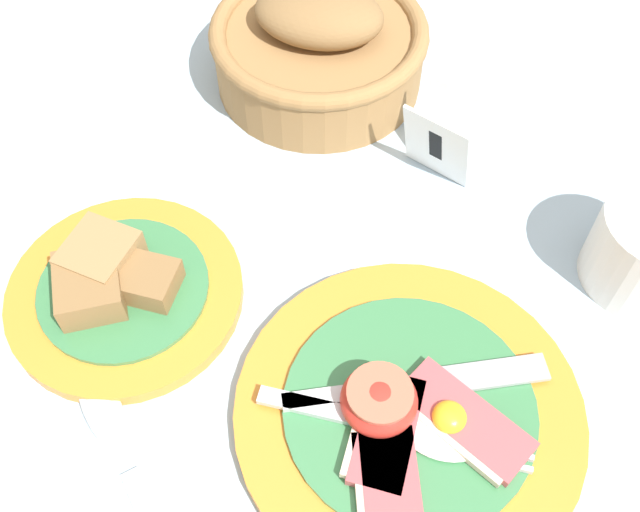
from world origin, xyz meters
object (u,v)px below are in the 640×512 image
bread_plate (120,287)px  bread_basket (319,46)px  breakfast_plate (408,413)px  number_card (444,139)px  teaspoon_by_saucer (116,440)px

bread_plate → bread_basket: bearing=89.0°
breakfast_plate → bread_plate: bearing=-174.7°
breakfast_plate → bread_basket: size_ratio=1.22×
breakfast_plate → bread_basket: bearing=130.8°
bread_plate → bread_basket: bread_basket is taller
number_card → teaspoon_by_saucer: bearing=-97.5°
bread_plate → bread_basket: (0.01, 0.28, 0.03)m
bread_plate → bread_basket: size_ratio=0.91×
bread_basket → teaspoon_by_saucer: bread_basket is taller
bread_basket → teaspoon_by_saucer: 0.39m
bread_basket → teaspoon_by_saucer: bearing=-80.2°
breakfast_plate → number_card: size_ratio=3.27×
bread_basket → number_card: 0.15m
bread_basket → number_card: (0.15, -0.04, -0.00)m
breakfast_plate → bread_plate: (-0.23, -0.02, 0.00)m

